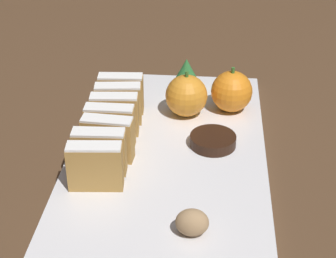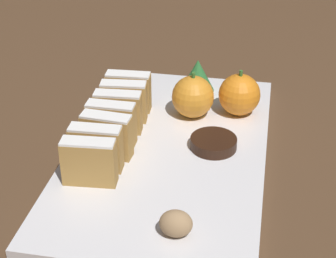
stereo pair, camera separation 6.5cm
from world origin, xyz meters
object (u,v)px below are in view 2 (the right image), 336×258
orange_near (239,95)px  chocolate_cookie (214,143)px  walnut (176,223)px  orange_far (193,97)px

orange_near → chocolate_cookie: 0.11m
walnut → orange_near: bearing=81.0°
orange_far → walnut: bearing=-85.3°
orange_far → walnut: orange_far is taller
orange_near → orange_far: 0.07m
orange_near → orange_far: (-0.07, -0.02, 0.00)m
orange_far → walnut: (0.02, -0.26, -0.02)m
walnut → chocolate_cookie: (0.02, 0.18, -0.01)m
orange_near → walnut: 0.29m
orange_near → orange_far: bearing=-163.6°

